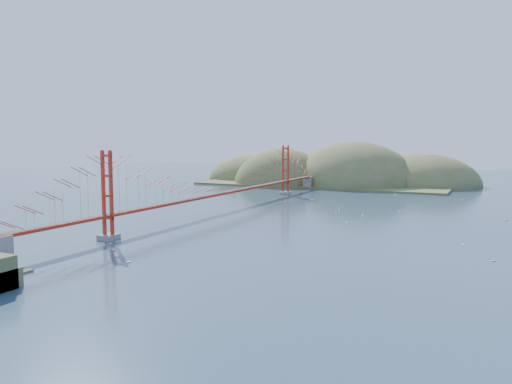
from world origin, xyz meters
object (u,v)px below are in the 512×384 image
at_px(bridge, 223,173).
at_px(sailboat_2, 347,222).
at_px(sailboat_0, 276,218).
at_px(sailboat_1, 336,211).

relative_size(bridge, sailboat_2, 144.31).
distance_m(sailboat_2, sailboat_0, 11.79).
relative_size(bridge, sailboat_1, 170.40).
distance_m(bridge, sailboat_2, 25.60).
bearing_deg(sailboat_0, sailboat_1, 61.62).
height_order(sailboat_1, sailboat_0, sailboat_0).
xyz_separation_m(bridge, sailboat_2, (24.41, -3.56, -6.86)).
bearing_deg(bridge, sailboat_0, -19.07).
bearing_deg(sailboat_0, sailboat_2, 3.97).
xyz_separation_m(bridge, sailboat_0, (12.64, -4.37, -6.86)).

